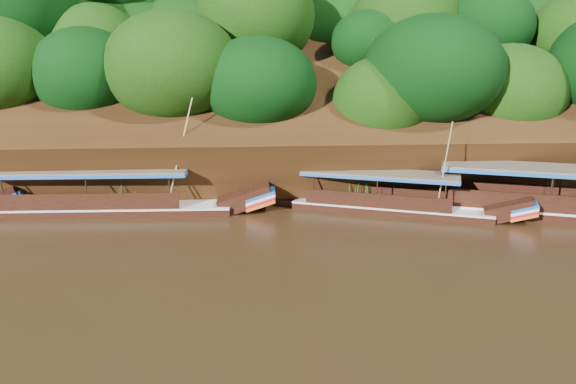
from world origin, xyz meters
name	(u,v)px	position (x,y,z in m)	size (l,w,h in m)	color
ground	(386,267)	(0.00, 0.00, 0.00)	(160.00, 160.00, 0.00)	black
riverbank	(317,139)	(-0.01, 22.73, 1.89)	(120.00, 30.06, 19.40)	black
boat_1	(403,204)	(2.87, 7.77, 0.50)	(12.55, 6.30, 5.63)	black
boat_2	(124,203)	(-12.34, 8.96, 0.56)	(15.72, 2.82, 6.66)	black
reeds	(296,193)	(-2.87, 9.50, 0.83)	(51.50, 2.44, 1.97)	#206C1B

